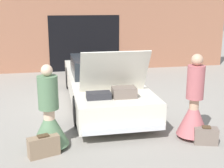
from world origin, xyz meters
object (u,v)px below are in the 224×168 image
car (102,82)px  suitcase_beside_left_person (44,146)px  person_right (194,109)px  person_left (49,120)px  suitcase_beside_right_person (206,136)px

car → suitcase_beside_left_person: bearing=-117.6°
person_right → suitcase_beside_left_person: person_right is taller
person_right → suitcase_beside_left_person: 2.99m
person_left → suitcase_beside_left_person: size_ratio=2.73×
car → person_right: bearing=-62.6°
car → person_right: size_ratio=3.09×
suitcase_beside_right_person → person_right: bearing=113.4°
car → suitcase_beside_right_person: size_ratio=10.84×
person_right → suitcase_beside_left_person: size_ratio=2.93×
person_right → suitcase_beside_right_person: size_ratio=3.51×
car → person_left: 2.99m
suitcase_beside_right_person → suitcase_beside_left_person: bearing=178.1°
car → person_right: person_right is taller
person_left → person_right: person_right is taller
suitcase_beside_left_person → person_right: bearing=4.1°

